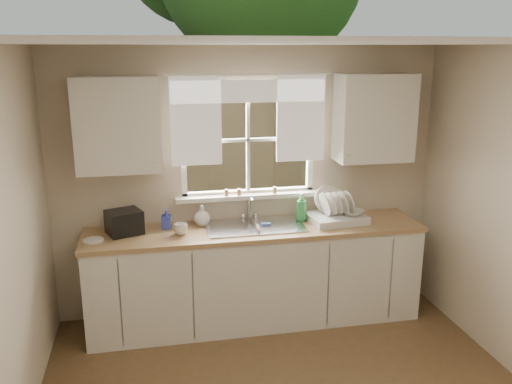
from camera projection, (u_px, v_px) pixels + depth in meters
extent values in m
cube|color=beige|center=(249.00, 250.00, 5.25)|extent=(3.60, 0.02, 1.15)
cube|color=beige|center=(248.00, 65.00, 4.80)|extent=(3.60, 0.02, 0.35)
cube|color=beige|center=(114.00, 145.00, 4.74)|extent=(1.20, 0.02, 1.00)
cube|color=beige|center=(371.00, 136.00, 5.21)|extent=(1.20, 0.02, 1.00)
cube|color=silver|center=(319.00, 43.00, 2.86)|extent=(3.60, 4.00, 0.02)
cube|color=white|center=(248.00, 192.00, 5.12)|extent=(1.30, 0.06, 0.05)
cube|color=white|center=(248.00, 85.00, 4.86)|extent=(1.30, 0.06, 0.05)
cube|color=white|center=(183.00, 142.00, 4.88)|extent=(0.05, 0.06, 1.05)
cube|color=white|center=(310.00, 138.00, 5.11)|extent=(0.05, 0.06, 1.05)
cube|color=white|center=(248.00, 140.00, 4.99)|extent=(0.03, 0.04, 1.00)
cube|color=white|center=(248.00, 140.00, 4.99)|extent=(1.20, 0.04, 0.03)
cube|color=white|center=(249.00, 196.00, 5.07)|extent=(1.38, 0.14, 0.04)
cylinder|color=white|center=(249.00, 74.00, 4.76)|extent=(1.50, 0.02, 0.02)
cube|color=silver|center=(196.00, 121.00, 4.78)|extent=(0.45, 0.02, 0.80)
cube|color=silver|center=(301.00, 118.00, 4.97)|extent=(0.45, 0.02, 0.80)
cube|color=silver|center=(249.00, 91.00, 4.81)|extent=(1.40, 0.02, 0.20)
cube|color=silver|center=(255.00, 276.00, 4.99)|extent=(3.00, 0.62, 0.87)
cube|color=#A48052|center=(255.00, 230.00, 4.87)|extent=(3.04, 0.65, 0.04)
cube|color=silver|center=(118.00, 125.00, 4.53)|extent=(0.70, 0.33, 0.80)
cube|color=silver|center=(374.00, 118.00, 4.98)|extent=(0.70, 0.33, 0.80)
cube|color=beige|center=(337.00, 195.00, 5.28)|extent=(0.08, 0.01, 0.12)
cylinder|color=brown|center=(226.00, 193.00, 5.00)|extent=(0.04, 0.04, 0.06)
cylinder|color=brown|center=(239.00, 192.00, 5.02)|extent=(0.04, 0.04, 0.06)
cylinder|color=brown|center=(275.00, 190.00, 5.09)|extent=(0.04, 0.04, 0.06)
cube|color=#335421|center=(199.00, 185.00, 10.14)|extent=(20.00, 10.00, 0.02)
cube|color=#947652|center=(211.00, 157.00, 8.01)|extent=(8.00, 0.10, 1.80)
cube|color=maroon|center=(131.00, 117.00, 11.03)|extent=(3.00, 3.00, 2.20)
cube|color=black|center=(127.00, 54.00, 10.71)|extent=(3.20, 3.20, 0.30)
cylinder|color=#423021|center=(261.00, 92.00, 10.94)|extent=(0.36, 0.36, 3.20)
cube|color=#B7B7BC|center=(255.00, 235.00, 4.91)|extent=(0.84, 0.46, 0.18)
cube|color=#B7B7BC|center=(255.00, 226.00, 4.89)|extent=(0.88, 0.50, 0.01)
cube|color=#B7B7BC|center=(255.00, 229.00, 4.90)|extent=(0.02, 0.41, 0.14)
cylinder|color=silver|center=(249.00, 207.00, 5.10)|extent=(0.03, 0.03, 0.22)
cylinder|color=silver|center=(251.00, 198.00, 5.00)|extent=(0.02, 0.18, 0.02)
sphere|color=silver|center=(243.00, 216.00, 5.11)|extent=(0.05, 0.05, 0.05)
sphere|color=silver|center=(256.00, 215.00, 5.13)|extent=(0.05, 0.05, 0.05)
cube|color=silver|center=(336.00, 218.00, 5.02)|extent=(0.55, 0.44, 0.07)
cylinder|color=white|center=(327.00, 199.00, 5.09)|extent=(0.27, 0.10, 0.25)
cylinder|color=white|center=(325.00, 204.00, 4.95)|extent=(0.09, 0.23, 0.22)
cylinder|color=white|center=(331.00, 204.00, 4.97)|extent=(0.09, 0.23, 0.22)
cylinder|color=white|center=(337.00, 203.00, 4.99)|extent=(0.09, 0.23, 0.22)
cylinder|color=white|center=(343.00, 203.00, 5.01)|extent=(0.09, 0.23, 0.22)
cylinder|color=white|center=(348.00, 202.00, 5.02)|extent=(0.09, 0.23, 0.22)
imported|color=silver|center=(353.00, 213.00, 4.99)|extent=(0.26, 0.26, 0.05)
imported|color=green|center=(301.00, 207.00, 5.02)|extent=(0.14, 0.14, 0.27)
imported|color=#2D3CAA|center=(166.00, 219.00, 4.82)|extent=(0.09, 0.10, 0.18)
imported|color=beige|center=(202.00, 215.00, 4.92)|extent=(0.15, 0.15, 0.18)
cylinder|color=silver|center=(93.00, 240.00, 4.53)|extent=(0.17, 0.17, 0.01)
imported|color=silver|center=(181.00, 229.00, 4.68)|extent=(0.13, 0.13, 0.10)
cube|color=black|center=(124.00, 222.00, 4.69)|extent=(0.35, 0.33, 0.21)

